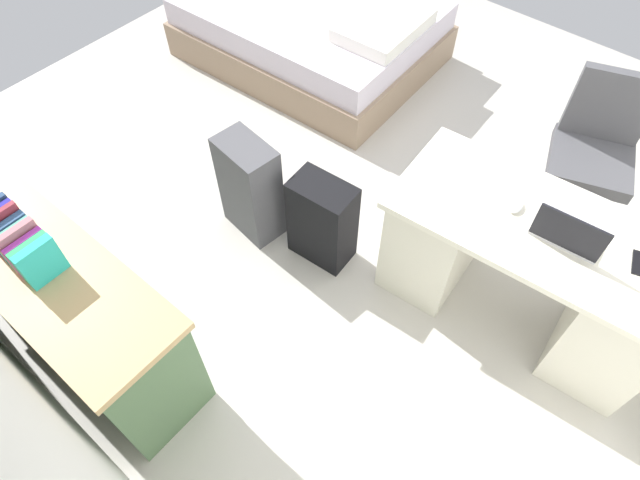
{
  "coord_description": "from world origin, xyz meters",
  "views": [
    {
      "loc": [
        -1.4,
        1.94,
        2.73
      ],
      "look_at": [
        -0.38,
        0.72,
        0.6
      ],
      "focal_mm": 30.5,
      "sensor_mm": 36.0,
      "label": 1
    }
  ],
  "objects_px": {
    "computer_mouse": "(516,206)",
    "office_chair": "(588,160)",
    "laptop": "(569,232)",
    "desk": "(524,269)",
    "credenza": "(52,289)",
    "suitcase_black": "(322,221)",
    "suitcase_spare_grey": "(250,188)",
    "cell_phone_near_laptop": "(640,263)",
    "bed": "(312,30)"
  },
  "relations": [
    {
      "from": "office_chair",
      "to": "computer_mouse",
      "type": "distance_m",
      "value": 0.98
    },
    {
      "from": "credenza",
      "to": "suitcase_black",
      "type": "bearing_deg",
      "value": -119.51
    },
    {
      "from": "credenza",
      "to": "computer_mouse",
      "type": "distance_m",
      "value": 2.33
    },
    {
      "from": "suitcase_spare_grey",
      "to": "computer_mouse",
      "type": "distance_m",
      "value": 1.49
    },
    {
      "from": "bed",
      "to": "cell_phone_near_laptop",
      "type": "bearing_deg",
      "value": 159.47
    },
    {
      "from": "computer_mouse",
      "to": "office_chair",
      "type": "bearing_deg",
      "value": -100.72
    },
    {
      "from": "desk",
      "to": "bed",
      "type": "xyz_separation_m",
      "value": [
        2.39,
        -1.12,
        -0.14
      ]
    },
    {
      "from": "laptop",
      "to": "cell_phone_near_laptop",
      "type": "xyz_separation_m",
      "value": [
        -0.31,
        -0.08,
        -0.04
      ]
    },
    {
      "from": "bed",
      "to": "laptop",
      "type": "bearing_deg",
      "value": 155.58
    },
    {
      "from": "office_chair",
      "to": "cell_phone_near_laptop",
      "type": "bearing_deg",
      "value": 118.97
    },
    {
      "from": "desk",
      "to": "cell_phone_near_laptop",
      "type": "xyz_separation_m",
      "value": [
        -0.41,
        -0.07,
        0.36
      ]
    },
    {
      "from": "suitcase_spare_grey",
      "to": "cell_phone_near_laptop",
      "type": "bearing_deg",
      "value": -156.64
    },
    {
      "from": "cell_phone_near_laptop",
      "to": "office_chair",
      "type": "bearing_deg",
      "value": -78.14
    },
    {
      "from": "computer_mouse",
      "to": "bed",
      "type": "bearing_deg",
      "value": -31.06
    },
    {
      "from": "suitcase_spare_grey",
      "to": "computer_mouse",
      "type": "xyz_separation_m",
      "value": [
        -1.35,
        -0.49,
        0.42
      ]
    },
    {
      "from": "credenza",
      "to": "computer_mouse",
      "type": "bearing_deg",
      "value": -134.28
    },
    {
      "from": "suitcase_spare_grey",
      "to": "laptop",
      "type": "distance_m",
      "value": 1.74
    },
    {
      "from": "credenza",
      "to": "suitcase_spare_grey",
      "type": "relative_size",
      "value": 2.67
    },
    {
      "from": "bed",
      "to": "desk",
      "type": "bearing_deg",
      "value": 154.97
    },
    {
      "from": "office_chair",
      "to": "laptop",
      "type": "relative_size",
      "value": 2.88
    },
    {
      "from": "office_chair",
      "to": "cell_phone_near_laptop",
      "type": "relative_size",
      "value": 6.91
    },
    {
      "from": "office_chair",
      "to": "credenza",
      "type": "relative_size",
      "value": 0.52
    },
    {
      "from": "bed",
      "to": "suitcase_black",
      "type": "bearing_deg",
      "value": 132.07
    },
    {
      "from": "suitcase_black",
      "to": "cell_phone_near_laptop",
      "type": "height_order",
      "value": "cell_phone_near_laptop"
    },
    {
      "from": "desk",
      "to": "office_chair",
      "type": "distance_m",
      "value": 0.93
    },
    {
      "from": "office_chair",
      "to": "bed",
      "type": "relative_size",
      "value": 0.48
    },
    {
      "from": "computer_mouse",
      "to": "suitcase_spare_grey",
      "type": "bearing_deg",
      "value": 15.29
    },
    {
      "from": "suitcase_black",
      "to": "desk",
      "type": "bearing_deg",
      "value": -165.02
    },
    {
      "from": "suitcase_black",
      "to": "laptop",
      "type": "xyz_separation_m",
      "value": [
        -1.15,
        -0.35,
        0.5
      ]
    },
    {
      "from": "office_chair",
      "to": "cell_phone_near_laptop",
      "type": "xyz_separation_m",
      "value": [
        -0.48,
        0.86,
        0.33
      ]
    },
    {
      "from": "laptop",
      "to": "computer_mouse",
      "type": "bearing_deg",
      "value": -4.46
    },
    {
      "from": "computer_mouse",
      "to": "laptop",
      "type": "bearing_deg",
      "value": 170.98
    },
    {
      "from": "suitcase_spare_grey",
      "to": "laptop",
      "type": "relative_size",
      "value": 2.07
    },
    {
      "from": "desk",
      "to": "office_chair",
      "type": "xyz_separation_m",
      "value": [
        0.07,
        -0.93,
        0.03
      ]
    },
    {
      "from": "credenza",
      "to": "computer_mouse",
      "type": "xyz_separation_m",
      "value": [
        -1.6,
        -1.64,
        0.37
      ]
    },
    {
      "from": "suitcase_spare_grey",
      "to": "cell_phone_near_laptop",
      "type": "distance_m",
      "value": 2.04
    },
    {
      "from": "laptop",
      "to": "cell_phone_near_laptop",
      "type": "relative_size",
      "value": 2.4
    },
    {
      "from": "suitcase_spare_grey",
      "to": "bed",
      "type": "bearing_deg",
      "value": -53.71
    },
    {
      "from": "credenza",
      "to": "cell_phone_near_laptop",
      "type": "xyz_separation_m",
      "value": [
        -2.18,
        -1.7,
        0.36
      ]
    },
    {
      "from": "suitcase_black",
      "to": "suitcase_spare_grey",
      "type": "height_order",
      "value": "suitcase_spare_grey"
    },
    {
      "from": "suitcase_black",
      "to": "computer_mouse",
      "type": "distance_m",
      "value": 1.07
    },
    {
      "from": "desk",
      "to": "credenza",
      "type": "xyz_separation_m",
      "value": [
        1.77,
        1.64,
        -0.0
      ]
    },
    {
      "from": "desk",
      "to": "suitcase_black",
      "type": "xyz_separation_m",
      "value": [
        1.05,
        0.37,
        -0.1
      ]
    },
    {
      "from": "laptop",
      "to": "computer_mouse",
      "type": "distance_m",
      "value": 0.27
    },
    {
      "from": "office_chair",
      "to": "laptop",
      "type": "height_order",
      "value": "laptop"
    },
    {
      "from": "desk",
      "to": "laptop",
      "type": "distance_m",
      "value": 0.41
    },
    {
      "from": "desk",
      "to": "bed",
      "type": "height_order",
      "value": "desk"
    },
    {
      "from": "office_chair",
      "to": "cell_phone_near_laptop",
      "type": "distance_m",
      "value": 1.03
    },
    {
      "from": "computer_mouse",
      "to": "cell_phone_near_laptop",
      "type": "distance_m",
      "value": 0.58
    },
    {
      "from": "computer_mouse",
      "to": "desk",
      "type": "bearing_deg",
      "value": 172.74
    }
  ]
}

